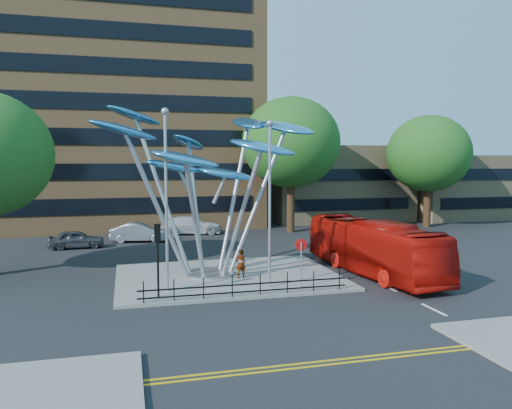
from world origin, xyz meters
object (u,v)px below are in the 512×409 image
object	(u,v)px
street_lamp_left	(166,184)
no_entry_sign_island	(301,255)
traffic_light_island	(158,245)
parked_car_right	(191,225)
tree_right	(291,143)
parked_car_left	(76,239)
parked_car_mid	(140,232)
red_bus	(373,247)
pedestrian	(241,264)
tree_far	(429,154)
leaf_sculpture	(206,153)
street_lamp_right	(270,188)

from	to	relation	value
street_lamp_left	no_entry_sign_island	size ratio (longest dim) A/B	3.59
traffic_light_island	parked_car_right	size ratio (longest dim) A/B	0.64
tree_right	parked_car_left	distance (m)	19.84
street_lamp_left	no_entry_sign_island	world-z (taller)	street_lamp_left
traffic_light_island	parked_car_mid	bearing A→B (deg)	91.25
red_bus	pedestrian	world-z (taller)	red_bus
red_bus	pedestrian	xyz separation A→B (m)	(-7.66, 0.31, -0.61)
tree_far	leaf_sculpture	distance (m)	28.53
parked_car_mid	street_lamp_left	bearing A→B (deg)	-168.25
street_lamp_right	pedestrian	size ratio (longest dim) A/B	5.30
traffic_light_island	parked_car_left	xyz separation A→B (m)	(-4.98, 15.50, -1.94)
parked_car_mid	tree_far	bearing A→B (deg)	-76.79
tree_far	parked_car_mid	bearing A→B (deg)	-175.47
pedestrian	parked_car_right	bearing A→B (deg)	-91.22
tree_far	red_bus	bearing A→B (deg)	-130.94
parked_car_mid	parked_car_right	bearing A→B (deg)	-46.17
traffic_light_island	pedestrian	world-z (taller)	traffic_light_island
tree_right	street_lamp_right	xyz separation A→B (m)	(-7.50, -19.00, -2.94)
parked_car_right	street_lamp_right	bearing A→B (deg)	-170.94
tree_far	no_entry_sign_island	distance (m)	28.42
tree_far	street_lamp_right	xyz separation A→B (m)	(-21.50, -19.00, -2.01)
tree_right	street_lamp_left	bearing A→B (deg)	-124.05
tree_far	street_lamp_right	size ratio (longest dim) A/B	1.30
parked_car_left	red_bus	bearing A→B (deg)	-131.76
no_entry_sign_island	parked_car_right	size ratio (longest dim) A/B	0.46
no_entry_sign_island	street_lamp_left	bearing A→B (deg)	171.39
tree_far	pedestrian	xyz separation A→B (m)	(-22.47, -16.76, -6.17)
parked_car_left	parked_car_right	bearing A→B (deg)	-65.72
street_lamp_right	red_bus	distance (m)	7.82
parked_car_right	no_entry_sign_island	bearing A→B (deg)	-166.89
traffic_light_island	red_bus	world-z (taller)	traffic_light_island
no_entry_sign_island	parked_car_mid	bearing A→B (deg)	113.08
no_entry_sign_island	parked_car_mid	size ratio (longest dim) A/B	0.54
red_bus	leaf_sculpture	bearing A→B (deg)	164.11
street_lamp_left	no_entry_sign_island	distance (m)	7.47
tree_far	parked_car_right	bearing A→B (deg)	177.50
tree_far	traffic_light_island	size ratio (longest dim) A/B	3.16
traffic_light_island	parked_car_mid	world-z (taller)	traffic_light_island
street_lamp_left	parked_car_left	size ratio (longest dim) A/B	2.23
street_lamp_left	street_lamp_right	distance (m)	5.03
pedestrian	parked_car_left	distance (m)	15.92
street_lamp_right	pedestrian	distance (m)	4.82
street_lamp_right	parked_car_mid	xyz separation A→B (m)	(-5.88, 16.83, -4.35)
street_lamp_right	parked_car_left	bearing A→B (deg)	124.95
no_entry_sign_island	parked_car_left	xyz separation A→B (m)	(-11.98, 15.48, -1.14)
tree_far	pedestrian	world-z (taller)	tree_far
leaf_sculpture	street_lamp_left	distance (m)	4.28
parked_car_right	pedestrian	bearing A→B (deg)	-173.56
tree_far	traffic_light_island	distance (m)	33.61
red_bus	tree_far	bearing A→B (deg)	43.89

